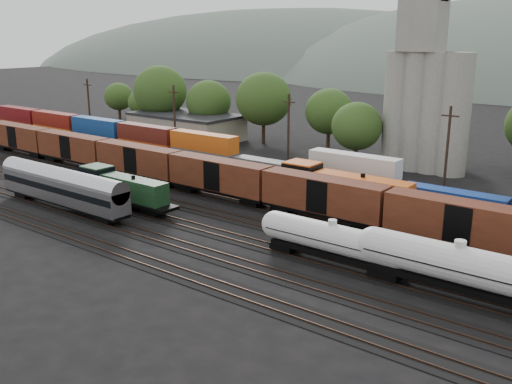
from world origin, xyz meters
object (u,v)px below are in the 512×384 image
Objects in this scene: tank_car_a at (332,240)px; passenger_coach at (62,186)px; orange_locomotive at (337,188)px; green_locomotive at (118,187)px; grain_silo at (425,98)px.

passenger_coach is at bearing -171.66° from tank_car_a.
orange_locomotive is (26.04, 20.00, -0.22)m from passenger_coach.
tank_car_a is at bearing -61.75° from orange_locomotive.
passenger_coach is at bearing -130.02° from green_locomotive.
orange_locomotive reaches higher than green_locomotive.
passenger_coach reaches higher than green_locomotive.
grain_silo is (0.04, 26.00, 8.45)m from orange_locomotive.
green_locomotive is 6.55m from passenger_coach.
passenger_coach is (-34.10, -5.00, 0.61)m from tank_car_a.
tank_car_a is 0.53× the size of grain_silo.
green_locomotive is 47.30m from grain_silo.
orange_locomotive is at bearing -90.09° from grain_silo.
passenger_coach is 1.09× the size of orange_locomotive.
passenger_coach is 53.51m from grain_silo.
tank_car_a is 34.47m from passenger_coach.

